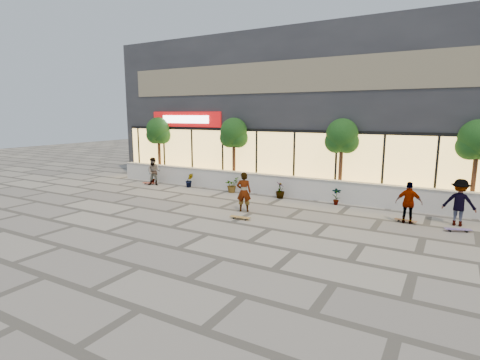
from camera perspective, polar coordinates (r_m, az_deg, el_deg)
The scene contains 20 objects.
ground at distance 13.17m, azimuth -4.96°, elevation -8.23°, with size 80.00×80.00×0.00m, color #9E9789.
planter_wall at distance 19.03m, azimuth 7.09°, elevation -0.93°, with size 22.00×0.42×1.04m.
retail_building at distance 23.85m, azimuth 12.47°, elevation 10.12°, with size 24.00×9.17×8.50m.
shrub_a at distance 23.20m, azimuth -13.21°, elevation 0.56°, with size 0.43×0.29×0.81m, color black.
shrub_b at distance 21.41m, azimuth -7.71°, elevation -0.04°, with size 0.45×0.36×0.81m, color black.
shrub_c at distance 19.86m, azimuth -1.28°, elevation -0.74°, with size 0.73×0.63×0.81m, color black.
shrub_d at distance 18.59m, azimuth 6.14°, elevation -1.54°, with size 0.45×0.45×0.81m, color black.
shrub_e at distance 17.69m, azimuth 14.48°, elevation -2.41°, with size 0.43×0.29×0.81m, color black.
tree_west at distance 24.19m, azimuth -12.31°, elevation 7.13°, with size 1.60×1.50×3.92m.
tree_midwest at distance 20.92m, azimuth -0.95°, elevation 6.93°, with size 1.60×1.50×3.92m.
tree_mideast at distance 18.59m, azimuth 15.26°, elevation 6.19°, with size 1.60×1.50×3.92m.
tree_east at distance 18.01m, azimuth 32.49°, elevation 4.87°, with size 1.60×1.50×3.92m.
skater_center at distance 15.92m, azimuth 0.59°, elevation -1.82°, with size 0.62×0.41×1.69m, color white.
skater_left at distance 22.28m, azimuth -13.00°, elevation 1.26°, with size 0.79×0.62×1.63m, color tan.
skater_right_near at distance 15.54m, azimuth 24.33°, elevation -3.19°, with size 0.94×0.39×1.61m, color white.
skater_right_far at distance 16.11m, azimuth 30.44°, elevation -2.97°, with size 1.14×0.65×1.76m, color #A03B1D.
skateboard_center at distance 14.88m, azimuth 0.03°, elevation -5.69°, with size 0.87×0.27×0.10m.
skateboard_left at distance 22.81m, azimuth -13.69°, elevation -0.45°, with size 0.82×0.40×0.10m.
skateboard_right_near at distance 15.81m, azimuth 23.91°, elevation -5.64°, with size 0.83×0.32×0.10m.
skateboard_right_far at distance 15.44m, azimuth 30.28°, elevation -6.51°, with size 0.89×0.51×0.10m.
Camera 1 is at (7.17, -10.26, 4.12)m, focal length 28.00 mm.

